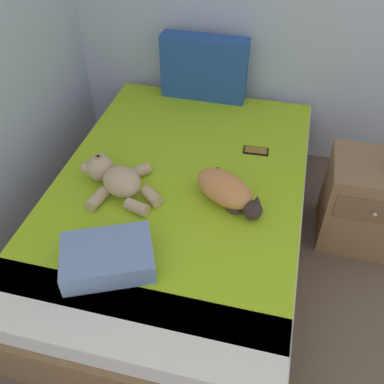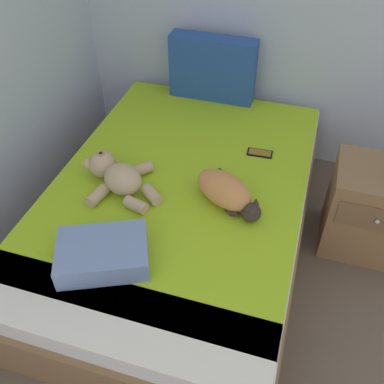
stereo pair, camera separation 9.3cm
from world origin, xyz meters
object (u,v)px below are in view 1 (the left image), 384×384
teddy_bear (116,178)px  throw_pillow (108,257)px  nightstand (367,203)px  cat (227,190)px  bed (179,214)px  cell_phone (256,151)px  patterned_cushion (204,68)px

teddy_bear → throw_pillow: size_ratio=1.23×
teddy_bear → nightstand: bearing=17.9°
cat → bed: bearing=165.2°
cell_phone → cat: bearing=-101.3°
cat → throw_pillow: size_ratio=1.02×
patterned_cushion → cat: (0.35, -1.01, -0.14)m
patterned_cushion → cell_phone: 0.74m
bed → cat: 0.43m
cat → nightstand: size_ratio=0.73×
bed → nightstand: size_ratio=3.70×
bed → teddy_bear: teddy_bear is taller
cat → nightstand: cat is taller
bed → cell_phone: cell_phone is taller
throw_pillow → nightstand: 1.56m
cat → teddy_bear: bearing=-175.6°
bed → nightstand: bearing=16.9°
cat → throw_pillow: cat is taller
bed → throw_pillow: 0.70m
cat → throw_pillow: (-0.44, -0.54, -0.02)m
teddy_bear → bed: bearing=21.2°
cat → teddy_bear: 0.59m
patterned_cushion → cat: 1.08m
cat → teddy_bear: teddy_bear is taller
nightstand → teddy_bear: bearing=-162.1°
bed → nightstand: 1.11m
cell_phone → throw_pillow: 1.14m
bed → throw_pillow: (-0.15, -0.62, 0.30)m
patterned_cushion → cat: bearing=-70.8°
cell_phone → nightstand: (0.68, -0.06, -0.21)m
patterned_cushion → teddy_bear: bearing=-102.7°
bed → throw_pillow: bearing=-103.9°
cell_phone → throw_pillow: bearing=-117.7°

